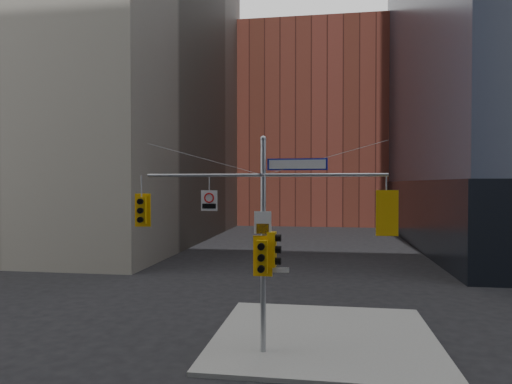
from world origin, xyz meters
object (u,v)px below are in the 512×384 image
(signal_assembly, at_px, (263,223))
(traffic_light_east_arm, at_px, (386,213))
(traffic_light_west_arm, at_px, (142,210))
(traffic_light_pole_front, at_px, (262,257))
(street_sign_blade, at_px, (297,164))
(regulatory_sign_arm, at_px, (209,200))
(traffic_light_pole_side, at_px, (273,249))

(signal_assembly, distance_m, traffic_light_east_arm, 3.95)
(signal_assembly, bearing_deg, traffic_light_west_arm, 179.83)
(signal_assembly, relative_size, traffic_light_pole_front, 6.00)
(traffic_light_east_arm, distance_m, street_sign_blade, 3.21)
(signal_assembly, distance_m, regulatory_sign_arm, 1.98)
(signal_assembly, bearing_deg, street_sign_blade, 0.18)
(traffic_light_pole_front, bearing_deg, street_sign_blade, 13.21)
(signal_assembly, distance_m, traffic_light_pole_side, 0.92)
(signal_assembly, relative_size, traffic_light_west_arm, 6.93)
(regulatory_sign_arm, bearing_deg, traffic_light_west_arm, 175.78)
(traffic_light_west_arm, relative_size, regulatory_sign_arm, 1.67)
(signal_assembly, bearing_deg, traffic_light_pole_side, 0.64)
(traffic_light_east_arm, relative_size, regulatory_sign_arm, 2.08)
(traffic_light_pole_side, bearing_deg, street_sign_blade, -85.97)
(signal_assembly, height_order, traffic_light_west_arm, signal_assembly)
(traffic_light_west_arm, bearing_deg, traffic_light_east_arm, -7.84)
(traffic_light_east_arm, xyz_separation_m, traffic_light_pole_side, (-3.61, 0.00, -1.25))
(traffic_light_pole_front, relative_size, street_sign_blade, 0.68)
(signal_assembly, xyz_separation_m, traffic_light_pole_front, (-0.00, -0.27, -1.07))
(traffic_light_pole_front, bearing_deg, signal_assembly, 89.62)
(regulatory_sign_arm, bearing_deg, traffic_light_pole_front, -11.11)
(signal_assembly, distance_m, traffic_light_west_arm, 4.25)
(traffic_light_west_arm, xyz_separation_m, traffic_light_pole_side, (4.56, -0.01, -1.25))
(traffic_light_west_arm, distance_m, traffic_light_pole_side, 4.73)
(traffic_light_pole_front, xyz_separation_m, regulatory_sign_arm, (-1.83, 0.25, 1.83))
(street_sign_blade, bearing_deg, traffic_light_pole_front, -164.49)
(traffic_light_pole_front, relative_size, regulatory_sign_arm, 1.93)
(traffic_light_pole_front, distance_m, street_sign_blade, 3.22)
(signal_assembly, xyz_separation_m, street_sign_blade, (1.12, 0.00, 1.93))
(traffic_light_pole_side, relative_size, street_sign_blade, 0.59)
(signal_assembly, relative_size, street_sign_blade, 4.07)
(traffic_light_pole_front, xyz_separation_m, street_sign_blade, (1.12, 0.27, 3.01))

